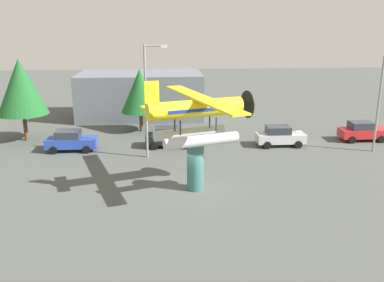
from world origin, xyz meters
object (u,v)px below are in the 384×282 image
(storefront_building, at_px, (141,95))
(tree_west, at_px, (21,87))
(car_far_silver, at_px, (280,136))
(streetlight_primary, at_px, (148,95))
(tree_east, at_px, (140,91))
(floatplane_monument, at_px, (197,116))
(car_near_blue, at_px, (71,141))
(car_distant_red, at_px, (362,131))
(streetlight_secondary, at_px, (382,97))
(car_mid_black, at_px, (169,137))
(display_pedestal, at_px, (195,166))

(storefront_building, xyz_separation_m, tree_west, (-10.08, -9.29, 2.45))
(car_far_silver, height_order, streetlight_primary, streetlight_primary)
(car_far_silver, xyz_separation_m, tree_east, (-12.31, 5.99, 3.15))
(floatplane_monument, height_order, tree_east, floatplane_monument)
(floatplane_monument, xyz_separation_m, car_near_blue, (-9.89, 9.11, -4.00))
(floatplane_monument, height_order, car_distant_red, floatplane_monument)
(streetlight_secondary, xyz_separation_m, storefront_building, (-20.21, 14.87, -2.14))
(car_mid_black, distance_m, tree_west, 13.95)
(display_pedestal, height_order, streetlight_primary, streetlight_primary)
(car_far_silver, xyz_separation_m, tree_west, (-22.69, 3.39, 4.05))
(storefront_building, bearing_deg, car_far_silver, -45.18)
(tree_east, bearing_deg, streetlight_secondary, -22.31)
(car_mid_black, xyz_separation_m, storefront_building, (-2.94, 12.25, 1.59))
(car_mid_black, bearing_deg, streetlight_primary, -119.98)
(car_mid_black, bearing_deg, car_distant_red, 2.13)
(display_pedestal, xyz_separation_m, streetlight_secondary, (15.77, 7.13, 3.01))
(car_near_blue, bearing_deg, car_distant_red, 2.77)
(tree_east, bearing_deg, car_near_blue, -132.46)
(car_distant_red, relative_size, tree_east, 0.68)
(streetlight_primary, relative_size, tree_west, 1.20)
(floatplane_monument, bearing_deg, streetlight_primary, 97.33)
(display_pedestal, distance_m, streetlight_primary, 8.36)
(display_pedestal, relative_size, car_distant_red, 0.76)
(streetlight_secondary, bearing_deg, tree_west, 169.57)
(car_distant_red, height_order, streetlight_secondary, streetlight_secondary)
(car_near_blue, xyz_separation_m, car_mid_black, (8.27, 0.60, 0.00))
(car_mid_black, distance_m, streetlight_primary, 5.32)
(display_pedestal, relative_size, storefront_building, 0.23)
(car_mid_black, bearing_deg, tree_west, 167.21)
(car_near_blue, bearing_deg, streetlight_secondary, -4.53)
(car_far_silver, distance_m, tree_east, 14.05)
(streetlight_secondary, bearing_deg, car_near_blue, 175.47)
(car_near_blue, bearing_deg, display_pedestal, -43.13)
(streetlight_primary, height_order, tree_west, streetlight_primary)
(streetlight_secondary, height_order, storefront_building, streetlight_secondary)
(streetlight_secondary, relative_size, storefront_building, 0.58)
(floatplane_monument, bearing_deg, car_mid_black, 81.55)
(car_far_silver, relative_size, streetlight_secondary, 0.53)
(floatplane_monument, bearing_deg, car_distant_red, 14.96)
(streetlight_secondary, height_order, tree_west, streetlight_secondary)
(streetlight_secondary, distance_m, storefront_building, 25.19)
(car_distant_red, xyz_separation_m, storefront_building, (-20.59, 11.59, 1.59))
(car_far_silver, bearing_deg, streetlight_secondary, -15.99)
(floatplane_monument, xyz_separation_m, tree_west, (-14.65, 12.67, 0.05))
(car_mid_black, height_order, streetlight_secondary, streetlight_secondary)
(floatplane_monument, bearing_deg, storefront_building, 83.80)
(car_distant_red, bearing_deg, tree_west, 175.71)
(streetlight_secondary, xyz_separation_m, tree_west, (-30.29, 5.57, 0.31))
(car_mid_black, bearing_deg, floatplane_monument, -80.50)
(car_mid_black, relative_size, car_distant_red, 1.00)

